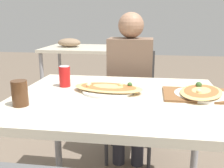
{
  "coord_description": "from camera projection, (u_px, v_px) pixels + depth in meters",
  "views": [
    {
      "loc": [
        0.17,
        -1.32,
        1.17
      ],
      "look_at": [
        -0.03,
        0.02,
        0.82
      ],
      "focal_mm": 42.0,
      "sensor_mm": 36.0,
      "label": 1
    }
  ],
  "objects": [
    {
      "name": "background_table",
      "position": [
        82.0,
        51.0,
        3.65
      ],
      "size": [
        1.1,
        0.8,
        0.88
      ],
      "color": "beige",
      "rests_on": "ground_plane"
    },
    {
      "name": "pizza_main",
      "position": [
        108.0,
        88.0,
        1.47
      ],
      "size": [
        0.42,
        0.29,
        0.05
      ],
      "color": "white",
      "rests_on": "dining_table"
    },
    {
      "name": "person_seated",
      "position": [
        130.0,
        78.0,
        2.06
      ],
      "size": [
        0.34,
        0.25,
        1.21
      ],
      "rotation": [
        0.0,
        0.0,
        3.14
      ],
      "color": "#2D2D38",
      "rests_on": "ground_plane"
    },
    {
      "name": "dining_table",
      "position": [
        117.0,
        110.0,
        1.41
      ],
      "size": [
        1.11,
        0.93,
        0.76
      ],
      "color": "beige",
      "rests_on": "ground_plane"
    },
    {
      "name": "pizza_second",
      "position": [
        201.0,
        93.0,
        1.39
      ],
      "size": [
        0.31,
        0.38,
        0.06
      ],
      "color": "white",
      "rests_on": "dining_table"
    },
    {
      "name": "chair_far_seated",
      "position": [
        131.0,
        98.0,
        2.22
      ],
      "size": [
        0.4,
        0.4,
        0.9
      ],
      "rotation": [
        0.0,
        0.0,
        3.14
      ],
      "color": "#4C4C4C",
      "rests_on": "ground_plane"
    },
    {
      "name": "drink_glass",
      "position": [
        20.0,
        93.0,
        1.23
      ],
      "size": [
        0.08,
        0.08,
        0.12
      ],
      "color": "#4C2D19",
      "rests_on": "dining_table"
    },
    {
      "name": "soda_can",
      "position": [
        65.0,
        76.0,
        1.57
      ],
      "size": [
        0.07,
        0.07,
        0.12
      ],
      "color": "red",
      "rests_on": "dining_table"
    },
    {
      "name": "serving_tray",
      "position": [
        198.0,
        95.0,
        1.39
      ],
      "size": [
        0.37,
        0.27,
        0.01
      ],
      "color": "brown",
      "rests_on": "dining_table"
    }
  ]
}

